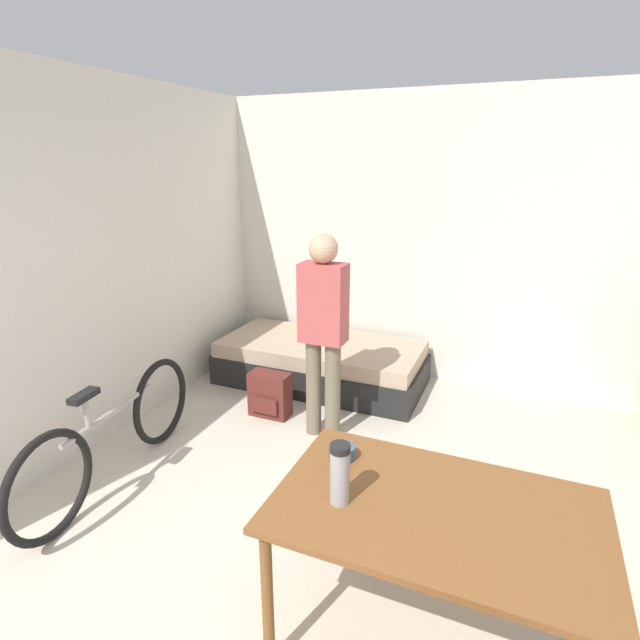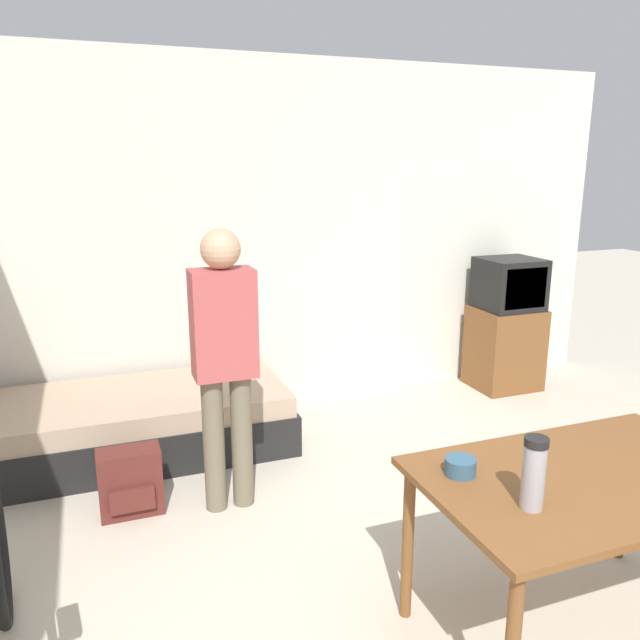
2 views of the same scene
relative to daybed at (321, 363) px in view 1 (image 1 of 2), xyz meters
The scene contains 9 objects.
wall_back 1.76m from the daybed, 25.14° to the left, with size 5.74×0.06×2.70m.
wall_left 2.12m from the daybed, 131.65° to the right, with size 0.06×4.75×2.70m.
daybed is the anchor object (origin of this frame).
dining_table 2.88m from the daybed, 57.64° to the right, with size 1.33×0.82×0.74m.
bicycle 2.11m from the daybed, 108.29° to the right, with size 0.24×1.75×0.75m.
person_standing 1.21m from the daybed, 66.17° to the right, with size 0.34×0.21×1.60m.
thermos_flask 2.85m from the daybed, 65.58° to the right, with size 0.09×0.09×0.27m.
mate_bowl 2.52m from the daybed, 64.85° to the right, with size 0.12×0.12×0.07m.
backpack 0.80m from the daybed, 100.30° to the right, with size 0.34×0.21×0.38m.
Camera 1 is at (0.53, -0.95, 2.09)m, focal length 28.00 mm.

